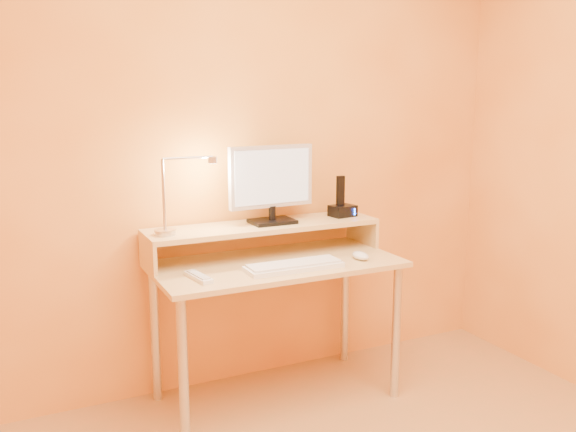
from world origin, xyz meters
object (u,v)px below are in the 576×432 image
lamp_base (165,232)px  mouse (360,256)px  keyboard (294,267)px  phone_dock (343,211)px  monitor_panel (271,176)px  remote_control (198,277)px

lamp_base → mouse: (0.91, -0.27, -0.15)m
keyboard → mouse: (0.37, 0.01, 0.01)m
phone_dock → monitor_panel: bearing=170.3°
phone_dock → mouse: size_ratio=1.13×
phone_dock → mouse: bearing=-111.6°
lamp_base → remote_control: (0.08, -0.24, -0.16)m
phone_dock → keyboard: size_ratio=0.28×
mouse → lamp_base: bearing=164.4°
monitor_panel → mouse: monitor_panel is taller
phone_dock → remote_control: 0.95m
remote_control → monitor_panel: bearing=21.0°
monitor_panel → lamp_base: monitor_panel is taller
phone_dock → mouse: (-0.07, -0.30, -0.17)m
monitor_panel → mouse: 0.60m
phone_dock → remote_control: phone_dock is taller
mouse → remote_control: mouse is taller
keyboard → mouse: bearing=2.1°
mouse → remote_control: 0.83m
phone_dock → remote_control: size_ratio=0.67×
phone_dock → remote_control: (-0.89, -0.27, -0.18)m
mouse → remote_control: (-0.82, 0.03, -0.01)m
monitor_panel → mouse: bearing=-45.4°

